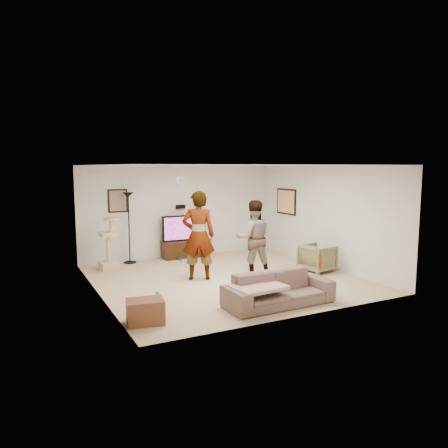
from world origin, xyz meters
name	(u,v)px	position (x,y,z in m)	size (l,w,h in m)	color
floor	(225,279)	(0.00, 0.00, -0.01)	(5.50, 5.50, 0.02)	tan
ceiling	(225,165)	(0.00, 0.00, 2.51)	(5.50, 5.50, 0.02)	white
wall_back	(180,211)	(0.00, 2.75, 1.25)	(5.50, 0.04, 2.50)	silver
wall_front	(302,242)	(0.00, -2.75, 1.25)	(5.50, 0.04, 2.50)	silver
wall_left	(97,231)	(-2.75, 0.00, 1.25)	(0.04, 5.50, 2.50)	silver
wall_right	(324,216)	(2.75, 0.00, 1.25)	(0.04, 5.50, 2.50)	silver
wall_clock	(180,180)	(0.00, 2.72, 2.10)	(0.26, 0.26, 0.04)	white
wall_speaker	(181,207)	(0.00, 2.69, 1.38)	(0.25, 0.10, 0.10)	black
picture_back	(118,201)	(-1.70, 2.73, 1.60)	(0.42, 0.03, 0.52)	#7F6158
picture_right	(286,202)	(2.73, 1.60, 1.50)	(0.03, 0.78, 0.62)	#F09A60
tv_stand	(183,249)	(-0.02, 2.50, 0.24)	(1.14, 0.45, 0.47)	black
console_box	(187,259)	(-0.06, 2.11, 0.04)	(0.40, 0.30, 0.07)	silver
tv	(183,228)	(-0.02, 2.50, 0.82)	(1.16, 0.08, 0.69)	black
tv_screen	(183,228)	(-0.02, 2.46, 0.82)	(1.07, 0.01, 0.61)	#7D3FDA
floor_lamp	(129,228)	(-1.48, 2.52, 0.91)	(0.32, 0.32, 1.82)	black
cat_tree	(108,244)	(-2.13, 2.01, 0.64)	(0.41, 0.41, 1.28)	tan
person_left	(198,235)	(-0.55, 0.21, 0.98)	(0.71, 0.47, 1.96)	#9499A9
person_right	(253,238)	(0.70, -0.02, 0.86)	(0.84, 0.65, 1.72)	#3E5797
sofa	(279,289)	(0.00, -2.10, 0.29)	(2.00, 0.78, 0.58)	brown
throw_blanket	(257,287)	(-0.45, -2.10, 0.39)	(0.90, 0.70, 0.06)	#CBA59A
beer_bottle	(320,261)	(0.92, -2.10, 0.71)	(0.06, 0.06, 0.25)	#573414
armchair	(317,258)	(2.24, -0.41, 0.32)	(0.69, 0.71, 0.65)	#646343
side_table	(145,311)	(-2.40, -1.90, 0.19)	(0.58, 0.43, 0.38)	brown
toy_ball	(157,293)	(-1.75, -0.54, 0.04)	(0.08, 0.08, 0.08)	#18897A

